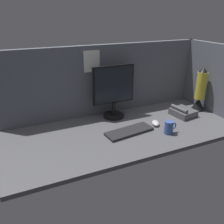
% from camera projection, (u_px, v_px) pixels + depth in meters
% --- Properties ---
extents(ground_plane, '(1.80, 0.80, 0.03)m').
position_uv_depth(ground_plane, '(126.00, 130.00, 1.82)').
color(ground_plane, '#515156').
extents(cubicle_wall_back, '(1.80, 0.06, 0.59)m').
position_uv_depth(cubicle_wall_back, '(107.00, 80.00, 2.01)').
color(cubicle_wall_back, '#565B66').
rests_on(cubicle_wall_back, ground_plane).
extents(cubicle_wall_side, '(0.05, 0.80, 0.59)m').
position_uv_depth(cubicle_wall_side, '(216.00, 79.00, 2.02)').
color(cubicle_wall_side, '#565B66').
rests_on(cubicle_wall_side, ground_plane).
extents(monitor, '(0.36, 0.18, 0.45)m').
position_uv_depth(monitor, '(114.00, 90.00, 1.93)').
color(monitor, black).
rests_on(monitor, ground_plane).
extents(keyboard, '(0.38, 0.17, 0.02)m').
position_uv_depth(keyboard, '(129.00, 131.00, 1.75)').
color(keyboard, '#262628').
rests_on(keyboard, ground_plane).
extents(mouse, '(0.09, 0.11, 0.03)m').
position_uv_depth(mouse, '(156.00, 123.00, 1.87)').
color(mouse, silver).
rests_on(mouse, ground_plane).
extents(mug_ceramic_blue, '(0.10, 0.06, 0.10)m').
position_uv_depth(mug_ceramic_blue, '(169.00, 127.00, 1.73)').
color(mug_ceramic_blue, '#38569E').
rests_on(mug_ceramic_blue, ground_plane).
extents(lava_lamp, '(0.12, 0.12, 0.40)m').
position_uv_depth(lava_lamp, '(200.00, 93.00, 2.10)').
color(lava_lamp, black).
rests_on(lava_lamp, ground_plane).
extents(desk_phone, '(0.19, 0.21, 0.09)m').
position_uv_depth(desk_phone, '(183.00, 112.00, 2.03)').
color(desk_phone, '#4C4C51').
rests_on(desk_phone, ground_plane).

